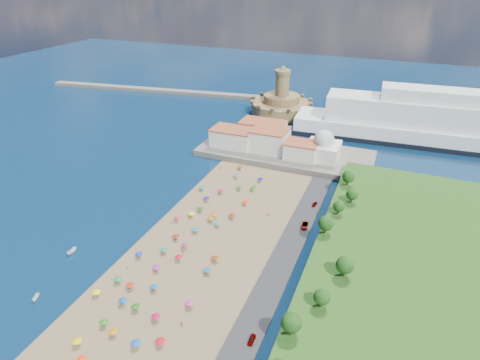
% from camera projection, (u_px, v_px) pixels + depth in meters
% --- Properties ---
extents(ground, '(700.00, 700.00, 0.00)m').
position_uv_depth(ground, '(206.00, 224.00, 155.52)').
color(ground, '#071938').
rests_on(ground, ground).
extents(terrace, '(90.00, 36.00, 3.00)m').
position_uv_depth(terrace, '(285.00, 153.00, 211.09)').
color(terrace, '#59544C').
rests_on(terrace, ground).
extents(jetty, '(18.00, 70.00, 2.40)m').
position_uv_depth(jetty, '(267.00, 126.00, 247.14)').
color(jetty, '#59544C').
rests_on(jetty, ground).
extents(breakwater, '(199.03, 34.77, 2.60)m').
position_uv_depth(breakwater, '(168.00, 91.00, 316.47)').
color(breakwater, '#59544C').
rests_on(breakwater, ground).
extents(waterfront_buildings, '(57.00, 29.00, 11.00)m').
position_uv_depth(waterfront_buildings, '(262.00, 138.00, 212.96)').
color(waterfront_buildings, silver).
rests_on(waterfront_buildings, terrace).
extents(domed_building, '(16.00, 16.00, 15.00)m').
position_uv_depth(domed_building, '(323.00, 147.00, 199.28)').
color(domed_building, silver).
rests_on(domed_building, terrace).
extents(fortress, '(40.00, 40.00, 32.40)m').
position_uv_depth(fortress, '(281.00, 104.00, 269.06)').
color(fortress, olive).
rests_on(fortress, ground).
extents(cruise_ship, '(173.86, 35.77, 37.76)m').
position_uv_depth(cruise_ship, '(454.00, 127.00, 218.70)').
color(cruise_ship, black).
rests_on(cruise_ship, ground).
extents(beach_parasols, '(30.99, 118.33, 2.20)m').
position_uv_depth(beach_parasols, '(186.00, 242.00, 142.07)').
color(beach_parasols, gray).
rests_on(beach_parasols, beach).
extents(beachgoers, '(36.34, 93.12, 1.74)m').
position_uv_depth(beachgoers, '(205.00, 218.00, 157.60)').
color(beachgoers, tan).
rests_on(beachgoers, beach).
extents(moored_boats, '(8.06, 25.46, 1.65)m').
position_uv_depth(moored_boats, '(59.00, 268.00, 132.03)').
color(moored_boats, white).
rests_on(moored_boats, ground).
extents(parked_cars, '(2.57, 77.48, 1.39)m').
position_uv_depth(parked_cars, '(298.00, 240.00, 144.61)').
color(parked_cars, gray).
rests_on(parked_cars, promenade).
extents(hillside_trees, '(15.11, 103.41, 6.98)m').
position_uv_depth(hillside_trees, '(330.00, 242.00, 129.33)').
color(hillside_trees, '#382314').
rests_on(hillside_trees, hillside).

